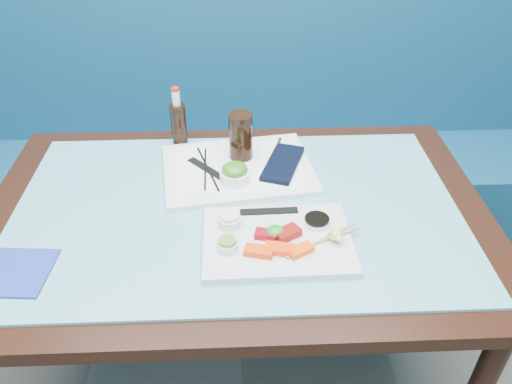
{
  "coord_description": "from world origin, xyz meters",
  "views": [
    {
      "loc": [
        0.01,
        0.37,
        1.61
      ],
      "look_at": [
        0.05,
        1.46,
        0.8
      ],
      "focal_mm": 35.0,
      "sensor_mm": 36.0,
      "label": 1
    }
  ],
  "objects_px": {
    "sashimi_plate": "(277,241)",
    "seaweed_bowl": "(235,176)",
    "cola_glass": "(241,136)",
    "dining_table": "(237,232)",
    "serving_tray": "(238,169)",
    "blue_napkin": "(17,272)",
    "cola_bottle_body": "(179,125)",
    "booth_bench": "(237,159)"
  },
  "relations": [
    {
      "from": "dining_table",
      "to": "serving_tray",
      "type": "distance_m",
      "value": 0.2
    },
    {
      "from": "sashimi_plate",
      "to": "serving_tray",
      "type": "xyz_separation_m",
      "value": [
        -0.09,
        0.33,
        -0.0
      ]
    },
    {
      "from": "seaweed_bowl",
      "to": "cola_glass",
      "type": "bearing_deg",
      "value": 81.25
    },
    {
      "from": "seaweed_bowl",
      "to": "serving_tray",
      "type": "bearing_deg",
      "value": 82.41
    },
    {
      "from": "sashimi_plate",
      "to": "serving_tray",
      "type": "bearing_deg",
      "value": 105.15
    },
    {
      "from": "dining_table",
      "to": "cola_glass",
      "type": "bearing_deg",
      "value": 85.77
    },
    {
      "from": "dining_table",
      "to": "sashimi_plate",
      "type": "bearing_deg",
      "value": -56.03
    },
    {
      "from": "booth_bench",
      "to": "cola_bottle_body",
      "type": "distance_m",
      "value": 0.7
    },
    {
      "from": "dining_table",
      "to": "serving_tray",
      "type": "xyz_separation_m",
      "value": [
        0.01,
        0.18,
        0.1
      ]
    },
    {
      "from": "cola_bottle_body",
      "to": "dining_table",
      "type": "bearing_deg",
      "value": -62.38
    },
    {
      "from": "booth_bench",
      "to": "cola_bottle_body",
      "type": "xyz_separation_m",
      "value": [
        -0.18,
        -0.49,
        0.45
      ]
    },
    {
      "from": "cola_bottle_body",
      "to": "blue_napkin",
      "type": "distance_m",
      "value": 0.67
    },
    {
      "from": "cola_glass",
      "to": "cola_bottle_body",
      "type": "height_order",
      "value": "cola_glass"
    },
    {
      "from": "sashimi_plate",
      "to": "serving_tray",
      "type": "height_order",
      "value": "sashimi_plate"
    },
    {
      "from": "dining_table",
      "to": "sashimi_plate",
      "type": "relative_size",
      "value": 3.77
    },
    {
      "from": "sashimi_plate",
      "to": "seaweed_bowl",
      "type": "xyz_separation_m",
      "value": [
        -0.1,
        0.25,
        0.02
      ]
    },
    {
      "from": "blue_napkin",
      "to": "sashimi_plate",
      "type": "bearing_deg",
      "value": 6.98
    },
    {
      "from": "serving_tray",
      "to": "blue_napkin",
      "type": "relative_size",
      "value": 2.81
    },
    {
      "from": "dining_table",
      "to": "cola_bottle_body",
      "type": "bearing_deg",
      "value": 117.62
    },
    {
      "from": "booth_bench",
      "to": "serving_tray",
      "type": "xyz_separation_m",
      "value": [
        0.01,
        -0.66,
        0.39
      ]
    },
    {
      "from": "serving_tray",
      "to": "sashimi_plate",
      "type": "bearing_deg",
      "value": -81.93
    },
    {
      "from": "sashimi_plate",
      "to": "cola_bottle_body",
      "type": "relative_size",
      "value": 2.59
    },
    {
      "from": "serving_tray",
      "to": "seaweed_bowl",
      "type": "relative_size",
      "value": 5.04
    },
    {
      "from": "booth_bench",
      "to": "blue_napkin",
      "type": "distance_m",
      "value": 1.25
    },
    {
      "from": "cola_bottle_body",
      "to": "sashimi_plate",
      "type": "bearing_deg",
      "value": -60.36
    },
    {
      "from": "sashimi_plate",
      "to": "cola_bottle_body",
      "type": "distance_m",
      "value": 0.57
    },
    {
      "from": "booth_bench",
      "to": "seaweed_bowl",
      "type": "xyz_separation_m",
      "value": [
        -0.0,
        -0.74,
        0.42
      ]
    },
    {
      "from": "booth_bench",
      "to": "cola_glass",
      "type": "relative_size",
      "value": 20.21
    },
    {
      "from": "serving_tray",
      "to": "seaweed_bowl",
      "type": "distance_m",
      "value": 0.08
    },
    {
      "from": "serving_tray",
      "to": "blue_napkin",
      "type": "bearing_deg",
      "value": -150.49
    },
    {
      "from": "dining_table",
      "to": "cola_bottle_body",
      "type": "height_order",
      "value": "cola_bottle_body"
    },
    {
      "from": "serving_tray",
      "to": "blue_napkin",
      "type": "distance_m",
      "value": 0.67
    },
    {
      "from": "booth_bench",
      "to": "dining_table",
      "type": "relative_size",
      "value": 2.14
    },
    {
      "from": "sashimi_plate",
      "to": "blue_napkin",
      "type": "height_order",
      "value": "sashimi_plate"
    },
    {
      "from": "booth_bench",
      "to": "sashimi_plate",
      "type": "distance_m",
      "value": 1.07
    },
    {
      "from": "cola_glass",
      "to": "seaweed_bowl",
      "type": "bearing_deg",
      "value": -98.75
    },
    {
      "from": "dining_table",
      "to": "sashimi_plate",
      "type": "xyz_separation_m",
      "value": [
        0.1,
        -0.15,
        0.1
      ]
    },
    {
      "from": "dining_table",
      "to": "cola_glass",
      "type": "relative_size",
      "value": 9.43
    },
    {
      "from": "sashimi_plate",
      "to": "seaweed_bowl",
      "type": "distance_m",
      "value": 0.28
    },
    {
      "from": "seaweed_bowl",
      "to": "cola_bottle_body",
      "type": "bearing_deg",
      "value": 126.27
    },
    {
      "from": "cola_bottle_body",
      "to": "blue_napkin",
      "type": "relative_size",
      "value": 0.91
    },
    {
      "from": "serving_tray",
      "to": "cola_glass",
      "type": "relative_size",
      "value": 2.99
    }
  ]
}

